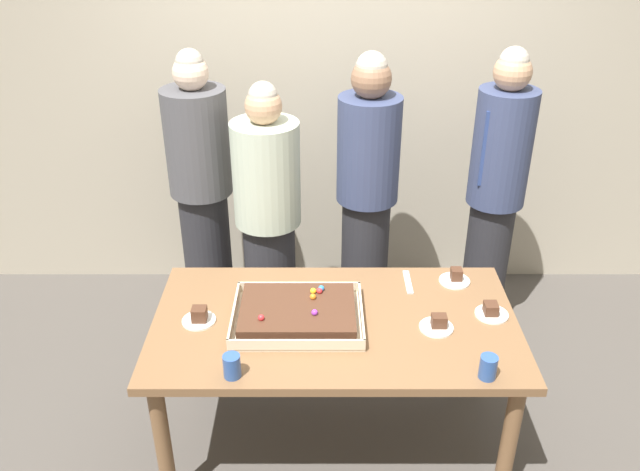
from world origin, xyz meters
The scene contains 15 objects.
ground_plane centered at (0.00, 0.00, 0.00)m, with size 12.00×12.00×0.00m, color #4C4742.
interior_back_panel centered at (0.00, 1.60, 1.50)m, with size 8.00×0.12×3.00m, color #B2A893.
party_table centered at (0.00, 0.00, 0.64)m, with size 1.63×0.90×0.73m.
sheet_cake centered at (-0.17, 0.00, 0.77)m, with size 0.58×0.45×0.10m.
plated_slice_near_left centered at (0.59, 0.32, 0.75)m, with size 0.15×0.15×0.07m.
plated_slice_near_right centered at (-0.60, -0.01, 0.75)m, with size 0.15×0.15×0.07m.
plated_slice_far_left centered at (0.70, 0.04, 0.75)m, with size 0.15×0.15×0.06m.
plated_slice_far_right centered at (0.45, -0.06, 0.75)m, with size 0.15×0.15×0.07m.
drink_cup_nearest centered at (0.59, -0.38, 0.78)m, with size 0.07×0.07×0.10m, color #2D5199.
drink_cup_middle centered at (-0.41, -0.37, 0.78)m, with size 0.07×0.07×0.10m, color #2D5199.
cake_server_utensil centered at (0.36, 0.31, 0.73)m, with size 0.03×0.20×0.01m, color silver.
person_serving_front centered at (0.92, 0.96, 0.90)m, with size 0.32×0.32×1.72m.
person_green_shirt_behind centered at (0.20, 0.96, 0.88)m, with size 0.35×0.35×1.69m.
person_striped_tie_right centered at (-0.35, 0.82, 0.81)m, with size 0.36×0.36×1.58m.
person_far_right_suit centered at (-0.74, 1.03, 0.87)m, with size 0.35×0.35×1.69m.
Camera 1 is at (-0.07, -2.39, 2.48)m, focal length 36.90 mm.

